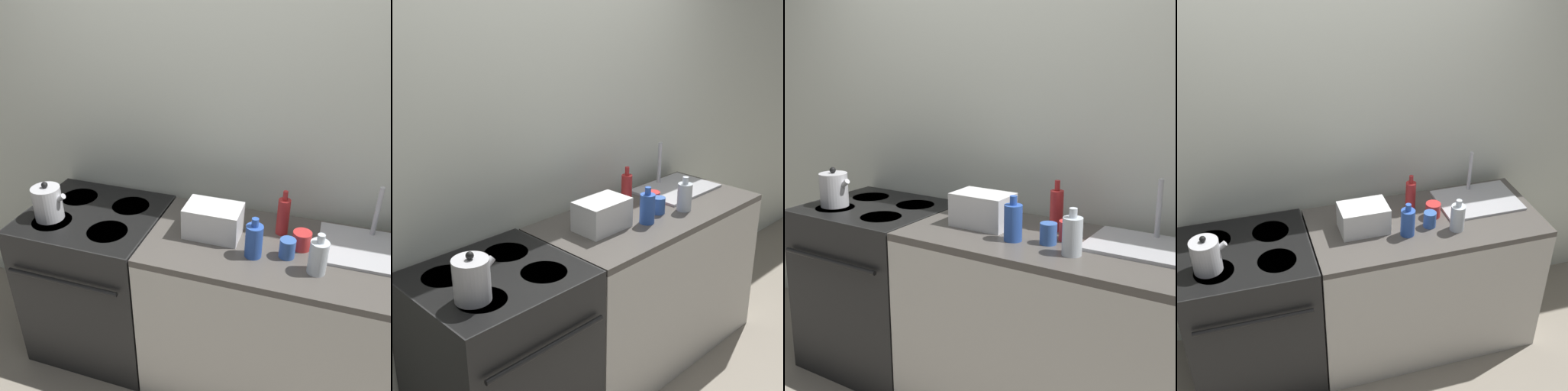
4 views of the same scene
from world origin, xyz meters
TOP-DOWN VIEW (x-y plane):
  - wall_back at (0.00, 0.72)m, footprint 8.00×0.05m
  - stove at (-0.58, 0.33)m, footprint 0.74×0.70m
  - counter_block at (0.50, 0.32)m, footprint 1.39×0.65m
  - kettle at (-0.77, 0.22)m, footprint 0.19×0.15m
  - toaster at (0.11, 0.34)m, footprint 0.28×0.19m
  - sink_tray at (0.89, 0.44)m, footprint 0.50×0.35m
  - bottle_blue at (0.34, 0.22)m, footprint 0.08×0.08m
  - bottle_red at (0.45, 0.46)m, footprint 0.06×0.06m
  - bottle_clear at (0.64, 0.19)m, footprint 0.08×0.08m
  - cup_red at (0.55, 0.36)m, footprint 0.09×0.09m
  - cup_blue at (0.50, 0.26)m, footprint 0.08×0.08m

SIDE VIEW (x-z plane):
  - counter_block at x=0.50m, z-range 0.00..0.93m
  - stove at x=-0.58m, z-range 0.01..0.94m
  - sink_tray at x=0.89m, z-range 0.80..1.08m
  - cup_red at x=0.55m, z-range 0.93..1.02m
  - cup_blue at x=0.50m, z-range 0.93..1.02m
  - toaster at x=0.11m, z-range 0.93..1.09m
  - bottle_clear at x=0.64m, z-range 0.91..1.11m
  - bottle_blue at x=0.34m, z-range 0.91..1.12m
  - kettle at x=-0.77m, z-range 0.91..1.13m
  - bottle_red at x=0.45m, z-range 0.91..1.15m
  - wall_back at x=0.00m, z-range 0.00..2.60m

